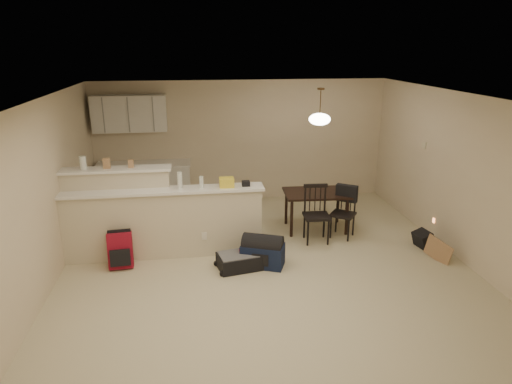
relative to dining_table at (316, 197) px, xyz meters
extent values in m
plane|color=beige|center=(-1.11, -1.62, -0.61)|extent=(7.00, 7.00, 0.00)
plane|color=white|center=(-1.11, -1.62, 1.89)|extent=(7.00, 7.00, 0.00)
cube|color=beige|center=(-1.11, 1.88, 0.64)|extent=(6.00, 0.02, 2.50)
cube|color=beige|center=(-1.11, -5.12, 0.64)|extent=(6.00, 0.02, 2.50)
cube|color=beige|center=(-4.11, -1.62, 0.64)|extent=(0.02, 7.00, 2.50)
cube|color=beige|center=(1.89, -1.62, 0.64)|extent=(0.02, 7.00, 2.50)
cube|color=beige|center=(-2.61, -0.72, -0.09)|extent=(3.00, 0.28, 1.05)
cube|color=white|center=(-2.61, -0.72, 0.46)|extent=(3.08, 0.38, 0.04)
cube|color=beige|center=(-3.31, -0.50, 0.06)|extent=(1.60, 0.24, 1.35)
cube|color=white|center=(-3.31, -0.50, 0.76)|extent=(1.68, 0.34, 0.04)
cube|color=white|center=(-3.31, 1.70, 1.29)|extent=(1.40, 0.34, 0.70)
cube|color=white|center=(-3.11, 1.57, -0.16)|extent=(1.80, 0.60, 0.90)
cube|color=beige|center=(1.88, -0.07, 0.89)|extent=(0.02, 0.12, 0.12)
cylinder|color=silver|center=(-3.76, -0.50, 0.88)|extent=(0.10, 0.10, 0.20)
cube|color=#AB8058|center=(-3.42, -0.50, 0.86)|extent=(0.10, 0.07, 0.16)
cube|color=#AB8058|center=(-3.06, -0.50, 0.84)|extent=(0.08, 0.06, 0.12)
cylinder|color=silver|center=(-2.34, -0.72, 0.61)|extent=(0.07, 0.07, 0.26)
cylinder|color=silver|center=(-2.02, -0.72, 0.57)|extent=(0.06, 0.06, 0.18)
cube|color=#AB8058|center=(-1.63, -0.72, 0.55)|extent=(0.22, 0.18, 0.14)
cube|color=#AB8058|center=(-1.34, -0.72, 0.52)|extent=(0.12, 0.10, 0.08)
cube|color=black|center=(0.00, 0.00, 0.07)|extent=(1.15, 0.80, 0.04)
cylinder|color=black|center=(-0.50, -0.27, -0.28)|extent=(0.05, 0.05, 0.66)
cylinder|color=black|center=(0.47, -0.32, -0.28)|extent=(0.05, 0.05, 0.66)
cylinder|color=black|center=(-0.47, 0.32, -0.28)|extent=(0.05, 0.05, 0.66)
cylinder|color=black|center=(0.50, 0.27, -0.28)|extent=(0.05, 0.05, 0.66)
cylinder|color=brown|center=(0.00, 0.00, 1.64)|extent=(0.02, 0.02, 0.50)
cylinder|color=brown|center=(0.00, 0.00, 1.87)|extent=(0.12, 0.12, 0.03)
ellipsoid|color=white|center=(0.00, 0.00, 1.37)|extent=(0.36, 0.36, 0.20)
cube|color=black|center=(-1.50, -1.31, -0.50)|extent=(0.72, 0.54, 0.22)
cube|color=maroon|center=(-3.25, -1.01, -0.35)|extent=(0.37, 0.25, 0.53)
cube|color=#121C3A|center=(-1.15, -1.28, -0.44)|extent=(0.71, 0.55, 0.34)
cube|color=black|center=(1.55, -1.01, -0.48)|extent=(0.26, 0.33, 0.27)
cube|color=#AB8058|center=(1.53, -1.50, -0.44)|extent=(0.20, 0.42, 0.34)
camera|label=1|loc=(-2.12, -7.39, 2.56)|focal=32.00mm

